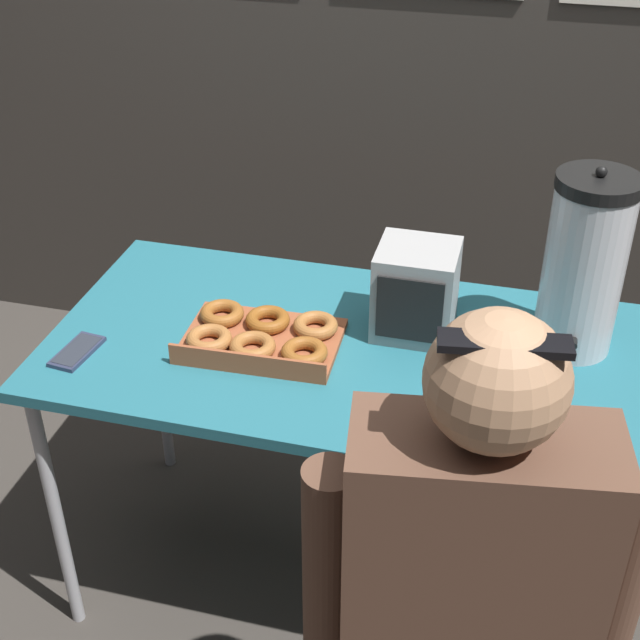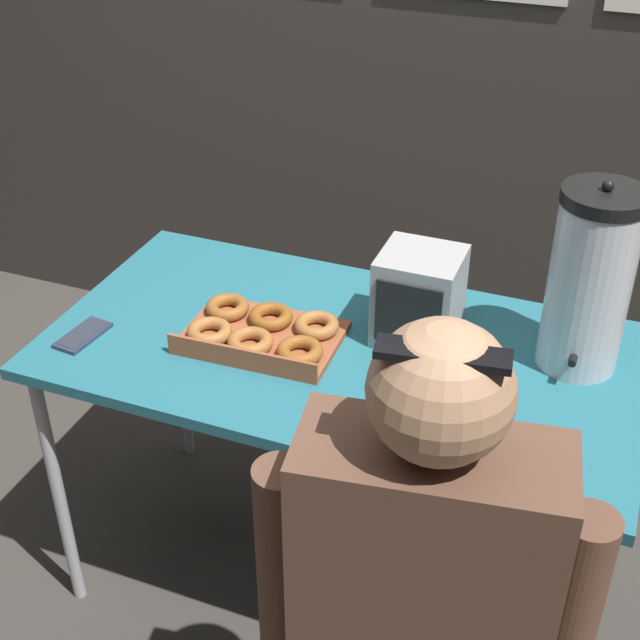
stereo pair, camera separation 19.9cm
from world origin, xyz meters
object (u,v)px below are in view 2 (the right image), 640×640
donut_box (262,333)px  cell_phone (83,335)px  space_heater (419,297)px  coffee_urn (590,281)px

donut_box → cell_phone: bearing=-162.5°
donut_box → space_heater: bearing=22.5°
coffee_urn → cell_phone: size_ratio=3.02×
coffee_urn → space_heater: bearing=-175.1°
donut_box → space_heater: (0.32, 0.15, 0.08)m
cell_phone → space_heater: (0.71, 0.28, 0.10)m
space_heater → coffee_urn: bearing=4.9°
donut_box → cell_phone: size_ratio=2.57×
coffee_urn → space_heater: size_ratio=2.04×
cell_phone → donut_box: bearing=25.9°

